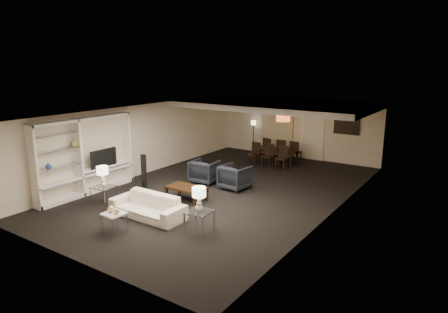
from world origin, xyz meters
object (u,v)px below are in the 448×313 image
coffee_table (187,193)px  vase_blue (48,166)px  chair_nm (267,156)px  chair_nr (281,158)px  floor_speaker (144,172)px  chair_nl (254,154)px  side_table_left (104,196)px  side_table_right (199,222)px  dining_table (275,156)px  vase_amber (74,143)px  armchair_left (205,171)px  chair_fm (282,150)px  chair_fr (296,152)px  pendant_light (283,118)px  marble_table (115,222)px  television (102,158)px  floor_lamp (253,137)px  chair_fl (269,148)px  table_lamp_right (199,199)px  table_lamp_left (103,177)px  sofa (148,206)px  armchair_right (235,177)px

coffee_table → vase_blue: 3.92m
chair_nm → chair_nr: size_ratio=1.00×
vase_blue → floor_speaker: bearing=64.9°
vase_blue → chair_nl: size_ratio=0.20×
side_table_left → chair_nl: 6.40m
side_table_right → dining_table: (-1.51, 6.91, 0.03)m
vase_amber → dining_table: bearing=65.8°
side_table_left → armchair_left: bearing=71.6°
coffee_table → chair_fm: 5.97m
chair_fr → pendant_light: bearing=85.0°
marble_table → floor_speaker: (-1.74, 2.73, 0.34)m
coffee_table → armchair_left: size_ratio=1.34×
side_table_left → vase_amber: bearing=178.9°
television → chair_nm: 6.17m
television → chair_nl: size_ratio=1.09×
armchair_left → floor_lamp: size_ratio=0.59×
armchair_left → floor_speaker: floor_speaker is taller
side_table_left → chair_fl: size_ratio=0.64×
armchair_left → marble_table: 4.44m
table_lamp_right → dining_table: table_lamp_right is taller
side_table_right → chair_nm: 6.45m
chair_nm → table_lamp_left: bearing=-109.8°
marble_table → side_table_right: bearing=32.9°
table_lamp_left → chair_fr: table_lamp_left is taller
side_table_left → chair_fr: (2.49, 7.56, 0.18)m
dining_table → pendant_light: bearing=-47.3°
pendant_light → television: 6.64m
chair_nl → marble_table: bearing=-83.6°
chair_nm → sofa: bearing=-94.8°
sofa → coffee_table: size_ratio=1.82×
table_lamp_left → dining_table: table_lamp_left is taller
floor_speaker → dining_table: (1.93, 5.28, -0.27)m
table_lamp_left → table_lamp_right: size_ratio=1.00×
table_lamp_right → chair_nr: table_lamp_right is taller
chair_nl → chair_fl: bearing=93.2°
armchair_right → chair_fl: (-1.01, 4.26, 0.06)m
coffee_table → chair_fl: (-0.41, 5.96, 0.24)m
sofa → table_lamp_left: size_ratio=3.53×
chair_fl → dining_table: bearing=140.6°
chair_fl → chair_fm: bearing=-172.1°
coffee_table → chair_nm: bearing=87.7°
pendant_light → table_lamp_left: bearing=-110.4°
sofa → floor_speaker: size_ratio=1.81×
television → chair_fl: television is taller
chair_fr → vase_amber: bearing=63.4°
chair_nr → armchair_right: bearing=-99.8°
chair_nm → television: bearing=-123.0°
marble_table → television: bearing=144.6°
side_table_left → marble_table: bearing=-32.9°
armchair_right → vase_blue: size_ratio=4.77×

